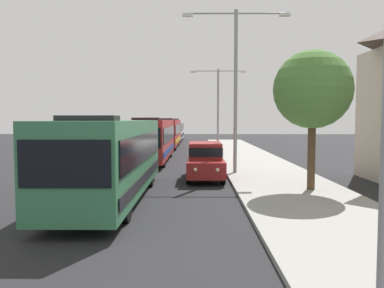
{
  "coord_description": "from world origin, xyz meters",
  "views": [
    {
      "loc": [
        1.93,
        -1.04,
        3.09
      ],
      "look_at": [
        1.71,
        19.26,
        1.79
      ],
      "focal_mm": 36.0,
      "sensor_mm": 36.0,
      "label": 1
    }
  ],
  "objects": [
    {
      "name": "bus_fourth_in_line",
      "position": [
        -1.3,
        54.22,
        1.69
      ],
      "size": [
        2.58,
        11.66,
        3.21
      ],
      "color": "silver",
      "rests_on": "ground_plane"
    },
    {
      "name": "white_suv",
      "position": [
        2.4,
        18.74,
        1.03
      ],
      "size": [
        1.86,
        4.76,
        1.9
      ],
      "color": "maroon",
      "rests_on": "ground_plane"
    },
    {
      "name": "bus_second_in_line",
      "position": [
        -1.3,
        27.08,
        1.69
      ],
      "size": [
        2.58,
        11.27,
        3.21
      ],
      "color": "maroon",
      "rests_on": "ground_plane"
    },
    {
      "name": "roadside_tree",
      "position": [
        6.76,
        15.04,
        4.31
      ],
      "size": [
        3.25,
        3.25,
        5.81
      ],
      "color": "#4C3823",
      "rests_on": "sidewalk"
    },
    {
      "name": "streetlamp_mid",
      "position": [
        4.1,
        20.26,
        5.54
      ],
      "size": [
        5.84,
        0.28,
        8.89
      ],
      "color": "gray",
      "rests_on": "sidewalk"
    },
    {
      "name": "streetlamp_far",
      "position": [
        4.1,
        37.25,
        5.0
      ],
      "size": [
        5.52,
        0.28,
        7.91
      ],
      "color": "gray",
      "rests_on": "sidewalk"
    },
    {
      "name": "bus_lead",
      "position": [
        -1.3,
        13.57,
        1.69
      ],
      "size": [
        2.58,
        10.57,
        3.21
      ],
      "color": "#33724C",
      "rests_on": "ground_plane"
    },
    {
      "name": "bus_middle",
      "position": [
        -1.3,
        40.79,
        1.69
      ],
      "size": [
        2.58,
        11.88,
        3.21
      ],
      "color": "maroon",
      "rests_on": "ground_plane"
    }
  ]
}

